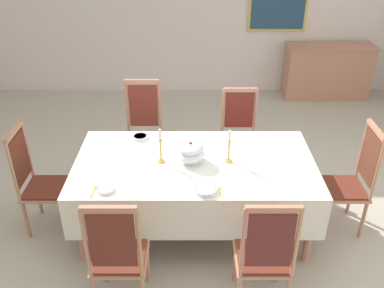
# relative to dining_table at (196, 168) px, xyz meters

# --- Properties ---
(ground) EXTENTS (7.57, 7.20, 0.04)m
(ground) POSITION_rel_dining_table_xyz_m (0.00, 0.05, -0.73)
(ground) COLOR #B5ADA1
(dining_table) EXTENTS (2.29, 1.20, 0.78)m
(dining_table) POSITION_rel_dining_table_xyz_m (0.00, 0.00, 0.00)
(dining_table) COLOR tan
(dining_table) RESTS_ON ground
(tablecloth) EXTENTS (2.31, 1.22, 0.45)m
(tablecloth) POSITION_rel_dining_table_xyz_m (0.00, 0.00, -0.04)
(tablecloth) COLOR white
(tablecloth) RESTS_ON dining_table
(chair_south_a) EXTENTS (0.44, 0.42, 1.13)m
(chair_south_a) POSITION_rel_dining_table_xyz_m (-0.60, -1.01, -0.14)
(chair_south_a) COLOR tan
(chair_south_a) RESTS_ON ground
(chair_north_a) EXTENTS (0.44, 0.42, 1.18)m
(chair_north_a) POSITION_rel_dining_table_xyz_m (-0.60, 1.01, -0.12)
(chair_north_a) COLOR tan
(chair_north_a) RESTS_ON ground
(chair_south_b) EXTENTS (0.44, 0.42, 1.14)m
(chair_south_b) POSITION_rel_dining_table_xyz_m (0.54, -1.01, -0.14)
(chair_south_b) COLOR tan
(chair_south_b) RESTS_ON ground
(chair_north_b) EXTENTS (0.44, 0.42, 1.07)m
(chair_north_b) POSITION_rel_dining_table_xyz_m (0.54, 1.00, -0.16)
(chair_north_b) COLOR tan
(chair_north_b) RESTS_ON ground
(chair_head_west) EXTENTS (0.42, 0.44, 1.13)m
(chair_head_west) POSITION_rel_dining_table_xyz_m (-1.55, 0.00, -0.14)
(chair_head_west) COLOR #BC705A
(chair_head_west) RESTS_ON ground
(chair_head_east) EXTENTS (0.42, 0.44, 1.14)m
(chair_head_east) POSITION_rel_dining_table_xyz_m (1.55, 0.00, -0.14)
(chair_head_east) COLOR tan
(chair_head_east) RESTS_ON ground
(soup_tureen) EXTENTS (0.27, 0.27, 0.22)m
(soup_tureen) POSITION_rel_dining_table_xyz_m (-0.04, 0.00, 0.18)
(soup_tureen) COLOR white
(soup_tureen) RESTS_ON tablecloth
(candlestick_west) EXTENTS (0.07, 0.07, 0.35)m
(candlestick_west) POSITION_rel_dining_table_xyz_m (-0.32, 0.00, 0.22)
(candlestick_west) COLOR gold
(candlestick_west) RESTS_ON tablecloth
(candlestick_east) EXTENTS (0.07, 0.07, 0.34)m
(candlestick_east) POSITION_rel_dining_table_xyz_m (0.32, 0.00, 0.21)
(candlestick_east) COLOR gold
(candlestick_east) RESTS_ON tablecloth
(bowl_near_left) EXTENTS (0.15, 0.15, 0.03)m
(bowl_near_left) POSITION_rel_dining_table_xyz_m (-0.77, -0.48, 0.09)
(bowl_near_left) COLOR white
(bowl_near_left) RESTS_ON tablecloth
(bowl_near_right) EXTENTS (0.19, 0.19, 0.04)m
(bowl_near_right) POSITION_rel_dining_table_xyz_m (0.09, -0.49, 0.10)
(bowl_near_right) COLOR white
(bowl_near_right) RESTS_ON tablecloth
(bowl_far_left) EXTENTS (0.16, 0.16, 0.03)m
(bowl_far_left) POSITION_rel_dining_table_xyz_m (-0.57, 0.46, 0.09)
(bowl_far_left) COLOR white
(bowl_far_left) RESTS_ON tablecloth
(spoon_primary) EXTENTS (0.03, 0.18, 0.01)m
(spoon_primary) POSITION_rel_dining_table_xyz_m (-0.87, -0.45, 0.08)
(spoon_primary) COLOR gold
(spoon_primary) RESTS_ON tablecloth
(spoon_secondary) EXTENTS (0.05, 0.18, 0.01)m
(spoon_secondary) POSITION_rel_dining_table_xyz_m (0.21, -0.46, 0.08)
(spoon_secondary) COLOR gold
(spoon_secondary) RESTS_ON tablecloth
(sideboard) EXTENTS (1.44, 0.48, 0.90)m
(sideboard) POSITION_rel_dining_table_xyz_m (2.27, 3.37, -0.25)
(sideboard) COLOR tan
(sideboard) RESTS_ON ground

